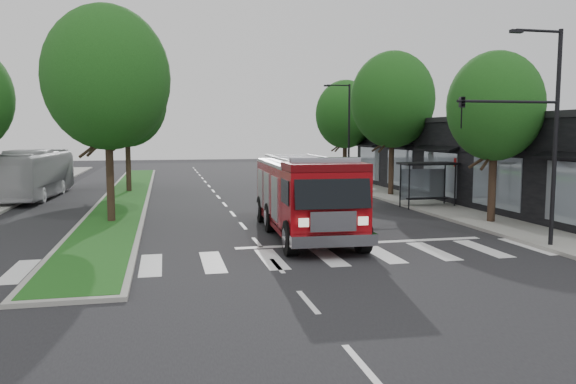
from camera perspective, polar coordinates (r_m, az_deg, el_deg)
name	(u,v)px	position (r m, az deg, el deg)	size (l,w,h in m)	color
ground	(257,243)	(22.18, -3.16, -5.15)	(140.00, 140.00, 0.00)	black
sidewalk_right	(431,202)	(35.56, 14.37, -0.97)	(5.00, 80.00, 0.15)	gray
median	(127,195)	(39.78, -16.00, -0.28)	(3.00, 50.00, 0.15)	gray
storefront_row	(499,162)	(37.61, 20.61, 2.91)	(8.00, 30.00, 5.00)	black
bus_shelter	(427,172)	(33.15, 13.90, 1.95)	(3.20, 1.60, 2.61)	black
tree_right_near	(495,106)	(27.89, 20.30, 8.15)	(4.40, 4.40, 8.05)	black
tree_right_mid	(392,100)	(38.58, 10.57, 9.19)	(5.60, 5.60, 9.72)	black
tree_right_far	(345,114)	(47.91, 5.83, 7.85)	(5.00, 5.00, 8.73)	black
tree_median_near	(107,78)	(27.70, -17.93, 10.96)	(5.80, 5.80, 10.16)	black
tree_median_far	(126,102)	(41.61, -16.09, 8.82)	(5.60, 5.60, 9.72)	black
streetlight_right_near	(535,123)	(22.26, 23.80, 6.47)	(4.08, 0.22, 8.00)	black
streetlight_right_far	(347,130)	(43.73, 6.03, 6.24)	(2.11, 0.20, 8.00)	black
fire_engine	(305,196)	(23.49, 1.73, -0.45)	(3.40, 10.00, 3.43)	#570408
city_bus	(34,174)	(40.51, -24.36, 1.68)	(2.68, 11.47, 3.19)	#AEAEB2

